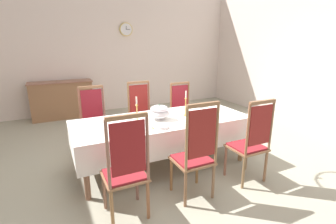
{
  "coord_description": "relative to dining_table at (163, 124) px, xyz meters",
  "views": [
    {
      "loc": [
        -1.42,
        -3.16,
        1.82
      ],
      "look_at": [
        0.13,
        0.05,
        0.8
      ],
      "focal_mm": 26.45,
      "sensor_mm": 36.0,
      "label": 1
    }
  ],
  "objects": [
    {
      "name": "candlestick_west",
      "position": [
        -0.39,
        -0.0,
        0.22
      ],
      "size": [
        0.07,
        0.07,
        0.37
      ],
      "color": "gold",
      "rests_on": "tablecloth"
    },
    {
      "name": "chair_south_b",
      "position": [
        0.0,
        -0.92,
        -0.07
      ],
      "size": [
        0.44,
        0.42,
        1.2
      ],
      "color": "#916139",
      "rests_on": "ground"
    },
    {
      "name": "chair_north_a",
      "position": [
        -0.83,
        0.92,
        -0.1
      ],
      "size": [
        0.44,
        0.42,
        1.12
      ],
      "rotation": [
        0.0,
        0.0,
        3.14
      ],
      "color": "olive",
      "rests_on": "ground"
    },
    {
      "name": "spoon_secondary",
      "position": [
        -0.28,
        -0.34,
        0.08
      ],
      "size": [
        0.03,
        0.18,
        0.01
      ],
      "rotation": [
        0.0,
        0.0,
        0.08
      ],
      "color": "gold",
      "rests_on": "tablecloth"
    },
    {
      "name": "mounted_clock",
      "position": [
        0.56,
        3.54,
        1.47
      ],
      "size": [
        0.34,
        0.06,
        0.34
      ],
      "color": "#D1B251"
    },
    {
      "name": "spoon_primary",
      "position": [
        0.99,
        0.39,
        0.08
      ],
      "size": [
        0.03,
        0.18,
        0.01
      ],
      "rotation": [
        0.0,
        0.0,
        -0.03
      ],
      "color": "gold",
      "rests_on": "tablecloth"
    },
    {
      "name": "ground",
      "position": [
        0.0,
        0.02,
        -0.68
      ],
      "size": [
        7.22,
        7.09,
        0.04
      ],
      "primitive_type": "cube",
      "color": "#9F9C87"
    },
    {
      "name": "chair_south_c",
      "position": [
        0.85,
        -0.92,
        -0.09
      ],
      "size": [
        0.44,
        0.42,
        1.15
      ],
      "color": "#915B48",
      "rests_on": "ground"
    },
    {
      "name": "tablecloth",
      "position": [
        0.0,
        -0.0,
        -0.02
      ],
      "size": [
        2.55,
        1.04,
        0.37
      ],
      "color": "white",
      "rests_on": "dining_table"
    },
    {
      "name": "right_wall",
      "position": [
        3.65,
        0.02,
        1.05
      ],
      "size": [
        0.08,
        7.09,
        3.43
      ],
      "primitive_type": "cube",
      "color": "silver",
      "rests_on": "ground"
    },
    {
      "name": "back_wall",
      "position": [
        0.0,
        3.61,
        1.05
      ],
      "size": [
        7.22,
        0.08,
        3.43
      ],
      "primitive_type": "cube",
      "color": "silver",
      "rests_on": "ground"
    },
    {
      "name": "chair_south_a",
      "position": [
        -0.83,
        -0.92,
        -0.07
      ],
      "size": [
        0.44,
        0.42,
        1.18
      ],
      "color": "#8B5E49",
      "rests_on": "ground"
    },
    {
      "name": "dining_table",
      "position": [
        0.0,
        0.0,
        0.0
      ],
      "size": [
        2.53,
        1.02,
        0.73
      ],
      "color": "#8B5E46",
      "rests_on": "ground"
    },
    {
      "name": "sideboard",
      "position": [
        -1.2,
        3.29,
        -0.21
      ],
      "size": [
        1.44,
        0.48,
        0.9
      ],
      "rotation": [
        0.0,
        0.0,
        3.14
      ],
      "color": "#885E3F",
      "rests_on": "ground"
    },
    {
      "name": "soup_tureen",
      "position": [
        -0.05,
        -0.0,
        0.19
      ],
      "size": [
        0.29,
        0.29,
        0.23
      ],
      "color": "silver",
      "rests_on": "tablecloth"
    },
    {
      "name": "bowl_near_left",
      "position": [
        0.87,
        0.36,
        0.1
      ],
      "size": [
        0.18,
        0.18,
        0.04
      ],
      "color": "silver",
      "rests_on": "tablecloth"
    },
    {
      "name": "candlestick_east",
      "position": [
        0.39,
        -0.0,
        0.23
      ],
      "size": [
        0.07,
        0.07,
        0.38
      ],
      "color": "gold",
      "rests_on": "tablecloth"
    },
    {
      "name": "chair_north_b",
      "position": [
        0.0,
        0.92,
        -0.09
      ],
      "size": [
        0.44,
        0.42,
        1.14
      ],
      "rotation": [
        0.0,
        0.0,
        3.14
      ],
      "color": "brown",
      "rests_on": "ground"
    },
    {
      "name": "chair_north_c",
      "position": [
        0.85,
        0.91,
        -0.11
      ],
      "size": [
        0.44,
        0.42,
        1.07
      ],
      "rotation": [
        0.0,
        0.0,
        3.14
      ],
      "color": "brown",
      "rests_on": "ground"
    },
    {
      "name": "bowl_near_right",
      "position": [
        -0.17,
        -0.36,
        0.09
      ],
      "size": [
        0.16,
        0.16,
        0.03
      ],
      "color": "silver",
      "rests_on": "tablecloth"
    }
  ]
}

